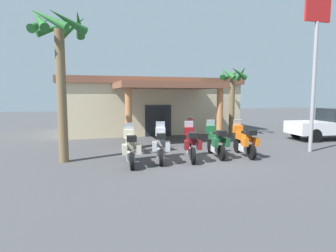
% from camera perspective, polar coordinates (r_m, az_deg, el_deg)
% --- Properties ---
extents(ground_plane, '(80.00, 80.00, 0.00)m').
position_cam_1_polar(ground_plane, '(12.65, 6.10, -6.55)').
color(ground_plane, '#424244').
extents(motel_building, '(13.17, 10.92, 3.98)m').
position_cam_1_polar(motel_building, '(22.19, -4.04, 4.30)').
color(motel_building, beige).
rests_on(motel_building, ground_plane).
extents(motorcycle_cream, '(0.73, 2.21, 1.61)m').
position_cam_1_polar(motorcycle_cream, '(11.49, -7.50, -4.31)').
color(motorcycle_cream, black).
rests_on(motorcycle_cream, ground_plane).
extents(motorcycle_silver, '(0.96, 2.18, 1.61)m').
position_cam_1_polar(motorcycle_silver, '(12.00, -1.45, -3.80)').
color(motorcycle_silver, black).
rests_on(motorcycle_silver, ground_plane).
extents(motorcycle_maroon, '(0.95, 2.18, 1.61)m').
position_cam_1_polar(motorcycle_maroon, '(12.31, 4.61, -3.57)').
color(motorcycle_maroon, black).
rests_on(motorcycle_maroon, ground_plane).
extents(motorcycle_green, '(0.77, 2.21, 1.61)m').
position_cam_1_polar(motorcycle_green, '(13.09, 9.57, -3.05)').
color(motorcycle_green, black).
rests_on(motorcycle_green, ground_plane).
extents(motorcycle_orange, '(0.76, 2.21, 1.61)m').
position_cam_1_polar(motorcycle_orange, '(13.53, 14.99, -2.87)').
color(motorcycle_orange, black).
rests_on(motorcycle_orange, ground_plane).
extents(pedestrian, '(0.34, 0.45, 1.65)m').
position_cam_1_polar(pedestrian, '(16.77, 4.48, -0.08)').
color(pedestrian, '#3F334C').
rests_on(pedestrian, ground_plane).
extents(pickup_truck_white, '(5.36, 2.40, 1.95)m').
position_cam_1_polar(pickup_truck_white, '(20.61, 29.84, 0.26)').
color(pickup_truck_white, black).
rests_on(pickup_truck_white, ground_plane).
extents(palm_tree_roadside, '(2.37, 2.44, 6.25)m').
position_cam_1_polar(palm_tree_roadside, '(12.61, -20.87, 13.85)').
color(palm_tree_roadside, brown).
rests_on(palm_tree_roadside, ground_plane).
extents(palm_tree_near_portico, '(1.96, 1.95, 4.74)m').
position_cam_1_polar(palm_tree_near_portico, '(19.84, 12.67, 7.74)').
color(palm_tree_near_portico, brown).
rests_on(palm_tree_near_portico, ground_plane).
extents(roadside_sign, '(1.40, 0.18, 7.32)m').
position_cam_1_polar(roadside_sign, '(15.76, 27.30, 13.10)').
color(roadside_sign, '#99999E').
rests_on(roadside_sign, ground_plane).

